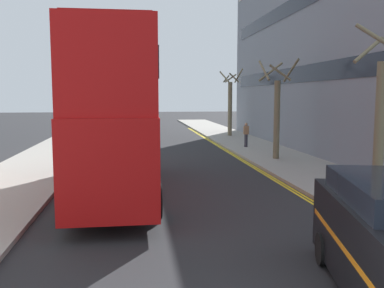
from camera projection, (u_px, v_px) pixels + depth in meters
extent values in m
cube|color=gray|center=(295.00, 165.00, 21.50)|extent=(4.00, 80.00, 0.14)
cube|color=gray|center=(30.00, 171.00, 19.77)|extent=(4.00, 80.00, 0.14)
cube|color=yellow|center=(268.00, 174.00, 19.26)|extent=(0.10, 56.00, 0.01)
cube|color=yellow|center=(264.00, 174.00, 19.24)|extent=(0.10, 56.00, 0.01)
cube|color=#B20F0F|center=(117.00, 146.00, 15.32)|extent=(2.53, 10.81, 2.60)
cube|color=#B20F0F|center=(116.00, 75.00, 15.03)|extent=(2.48, 10.59, 2.50)
cube|color=black|center=(117.00, 138.00, 15.29)|extent=(2.56, 10.37, 0.84)
cube|color=black|center=(116.00, 73.00, 15.02)|extent=(2.55, 10.16, 0.80)
cube|color=yellow|center=(121.00, 102.00, 20.44)|extent=(2.00, 0.07, 0.44)
cube|color=maroon|center=(115.00, 38.00, 14.88)|extent=(2.28, 9.73, 0.10)
cylinder|color=black|center=(92.00, 165.00, 18.60)|extent=(0.30, 1.04, 1.04)
cylinder|color=black|center=(149.00, 164.00, 18.92)|extent=(0.30, 1.04, 1.04)
cylinder|color=black|center=(68.00, 204.00, 12.00)|extent=(0.30, 1.04, 1.04)
cylinder|color=black|center=(156.00, 201.00, 12.33)|extent=(0.30, 1.04, 1.04)
cylinder|color=black|center=(323.00, 249.00, 8.94)|extent=(0.37, 0.71, 0.68)
cylinder|color=#2D2D38|center=(246.00, 141.00, 28.47)|extent=(0.22, 0.22, 0.85)
cube|color=#8C6647|center=(246.00, 130.00, 28.39)|extent=(0.34, 0.22, 0.56)
sphere|color=#9E7051|center=(246.00, 124.00, 28.34)|extent=(0.20, 0.20, 0.20)
cylinder|color=#6B6047|center=(379.00, 135.00, 12.93)|extent=(0.31, 0.31, 4.46)
cylinder|color=#6B6047|center=(368.00, 50.00, 13.14)|extent=(1.17, 0.46, 0.88)
cylinder|color=#6B6047|center=(383.00, 41.00, 11.96)|extent=(1.32, 0.95, 1.11)
cylinder|color=#6B6047|center=(230.00, 109.00, 36.36)|extent=(0.36, 0.36, 4.60)
cylinder|color=#6B6047|center=(239.00, 76.00, 36.28)|extent=(0.41, 1.59, 1.17)
cylinder|color=#6B6047|center=(231.00, 78.00, 36.54)|extent=(1.01, 0.40, 0.76)
cylinder|color=#6B6047|center=(226.00, 79.00, 36.32)|extent=(0.71, 0.69, 0.66)
cylinder|color=#6B6047|center=(224.00, 77.00, 35.72)|extent=(0.64, 1.25, 0.97)
cylinder|color=#6B6047|center=(234.00, 78.00, 35.64)|extent=(1.01, 0.57, 0.79)
cylinder|color=#6B6047|center=(277.00, 120.00, 23.01)|extent=(0.33, 0.33, 4.24)
cylinder|color=#6B6047|center=(291.00, 70.00, 22.91)|extent=(0.32, 1.62, 1.19)
cylinder|color=#6B6047|center=(271.00, 72.00, 23.38)|extent=(1.49, 0.45, 1.10)
cylinder|color=#6B6047|center=(264.00, 70.00, 22.57)|extent=(0.19, 1.60, 1.17)
cylinder|color=#6B6047|center=(280.00, 73.00, 22.16)|extent=(1.20, 0.26, 0.88)
cube|color=slate|center=(359.00, 53.00, 28.52)|extent=(10.00, 28.00, 12.85)
cube|color=black|center=(289.00, 8.00, 27.53)|extent=(0.04, 24.64, 1.00)
cube|color=black|center=(287.00, 76.00, 28.03)|extent=(0.04, 24.64, 1.00)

